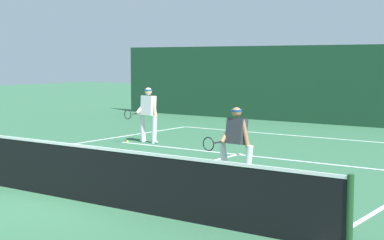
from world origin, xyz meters
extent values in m
plane|color=#316444|center=(0.00, 0.00, 0.00)|extent=(80.00, 80.00, 0.00)
cube|color=white|center=(0.00, 10.77, 0.00)|extent=(10.12, 0.10, 0.01)
cube|color=white|center=(0.00, 6.23, 0.00)|extent=(8.25, 0.10, 0.01)
cube|color=white|center=(0.00, 3.20, 0.00)|extent=(0.10, 6.40, 0.01)
cylinder|color=#1E4723|center=(5.50, 0.00, 0.53)|extent=(0.09, 0.09, 1.05)
cube|color=black|center=(0.00, 0.00, 0.49)|extent=(10.91, 0.02, 0.98)
cube|color=white|center=(0.00, 0.00, 1.00)|extent=(10.91, 0.03, 0.05)
cylinder|color=silver|center=(2.10, 3.18, 0.39)|extent=(0.24, 0.16, 0.79)
cylinder|color=silver|center=(1.49, 3.23, 0.39)|extent=(0.28, 0.16, 0.79)
ellipsoid|color=white|center=(2.10, 3.18, 0.04)|extent=(0.27, 0.13, 0.09)
ellipsoid|color=white|center=(1.49, 3.23, 0.04)|extent=(0.27, 0.13, 0.09)
cube|color=#2D3338|center=(1.80, 3.21, 1.05)|extent=(0.42, 0.32, 0.57)
cylinder|color=#9E704C|center=(2.02, 3.19, 1.02)|extent=(0.24, 0.11, 0.60)
cylinder|color=#9E704C|center=(1.57, 3.23, 1.02)|extent=(0.13, 0.49, 0.49)
sphere|color=#9E704C|center=(1.80, 3.21, 1.44)|extent=(0.21, 0.21, 0.21)
cylinder|color=#19478C|center=(1.80, 3.21, 1.48)|extent=(0.24, 0.24, 0.04)
cylinder|color=black|center=(1.50, 2.98, 0.82)|extent=(0.05, 0.26, 0.03)
torus|color=black|center=(1.48, 2.64, 0.82)|extent=(0.29, 0.05, 0.29)
cylinder|color=silver|center=(-3.18, 6.63, 0.42)|extent=(0.20, 0.16, 0.85)
cylinder|color=silver|center=(-3.66, 6.66, 0.42)|extent=(0.22, 0.16, 0.85)
ellipsoid|color=white|center=(-3.18, 6.63, 0.04)|extent=(0.27, 0.13, 0.09)
ellipsoid|color=white|center=(-3.66, 6.66, 0.04)|extent=(0.27, 0.13, 0.09)
cube|color=silver|center=(-3.42, 6.65, 1.14)|extent=(0.45, 0.30, 0.60)
cylinder|color=beige|center=(-3.18, 6.63, 1.11)|extent=(0.23, 0.11, 0.65)
cylinder|color=beige|center=(-3.66, 6.66, 1.11)|extent=(0.14, 0.55, 0.50)
sphere|color=beige|center=(-3.42, 6.65, 1.56)|extent=(0.23, 0.23, 0.23)
cylinder|color=#19478C|center=(-3.42, 6.65, 1.60)|extent=(0.26, 0.26, 0.04)
cylinder|color=black|center=(-3.73, 6.42, 0.88)|extent=(0.05, 0.26, 0.03)
torus|color=black|center=(-3.75, 6.08, 0.88)|extent=(0.29, 0.04, 0.29)
sphere|color=#D1E033|center=(-3.97, 6.30, 0.03)|extent=(0.07, 0.07, 0.07)
cube|color=#1A4029|center=(0.00, 14.72, 1.53)|extent=(22.29, 0.12, 3.07)
camera|label=1|loc=(8.39, -7.60, 2.55)|focal=57.32mm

